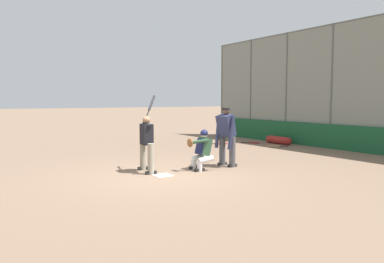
# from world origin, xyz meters

# --- Properties ---
(ground_plane) EXTENTS (160.00, 160.00, 0.00)m
(ground_plane) POSITION_xyz_m (0.00, 0.00, 0.00)
(ground_plane) COLOR #7A604C
(home_plate_marker) EXTENTS (0.43, 0.43, 0.01)m
(home_plate_marker) POSITION_xyz_m (0.00, 0.00, 0.01)
(home_plate_marker) COLOR white
(home_plate_marker) RESTS_ON ground_plane
(backstop_fence) EXTENTS (16.37, 0.08, 4.84)m
(backstop_fence) POSITION_xyz_m (-0.00, -8.12, 2.51)
(backstop_fence) COLOR #515651
(backstop_fence) RESTS_ON ground_plane
(padding_wall) EXTENTS (15.97, 0.18, 0.94)m
(padding_wall) POSITION_xyz_m (0.00, -8.02, 0.47)
(padding_wall) COLOR #19512D
(padding_wall) RESTS_ON ground_plane
(batter_at_plate) EXTENTS (0.90, 0.70, 2.02)m
(batter_at_plate) POSITION_xyz_m (0.66, 0.11, 0.80)
(batter_at_plate) COLOR gray
(batter_at_plate) RESTS_ON ground_plane
(catcher_behind_plate) EXTENTS (0.60, 0.73, 1.10)m
(catcher_behind_plate) POSITION_xyz_m (0.11, -1.25, 0.57)
(catcher_behind_plate) COLOR silver
(catcher_behind_plate) RESTS_ON ground_plane
(umpire_home) EXTENTS (0.68, 0.47, 1.69)m
(umpire_home) POSITION_xyz_m (0.19, -2.16, 0.91)
(umpire_home) COLOR #4C4C51
(umpire_home) RESTS_ON ground_plane
(spare_bat_near_backstop) EXTENTS (0.44, 0.78, 0.07)m
(spare_bat_near_backstop) POSITION_xyz_m (2.51, -6.50, 0.03)
(spare_bat_near_backstop) COLOR black
(spare_bat_near_backstop) RESTS_ON ground_plane
(spare_bat_by_padding) EXTENTS (0.45, 0.76, 0.07)m
(spare_bat_by_padding) POSITION_xyz_m (4.51, -5.23, 0.03)
(spare_bat_by_padding) COLOR black
(spare_bat_by_padding) RESTS_ON ground_plane
(spare_bat_third_base_side) EXTENTS (0.62, 0.57, 0.07)m
(spare_bat_third_base_side) POSITION_xyz_m (4.01, -6.66, 0.03)
(spare_bat_third_base_side) COLOR black
(spare_bat_third_base_side) RESTS_ON ground_plane
(equipment_bag_dugout_side) EXTENTS (1.41, 0.33, 0.33)m
(equipment_bag_dugout_side) POSITION_xyz_m (3.24, -7.43, 0.16)
(equipment_bag_dugout_side) COLOR maroon
(equipment_bag_dugout_side) RESTS_ON ground_plane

